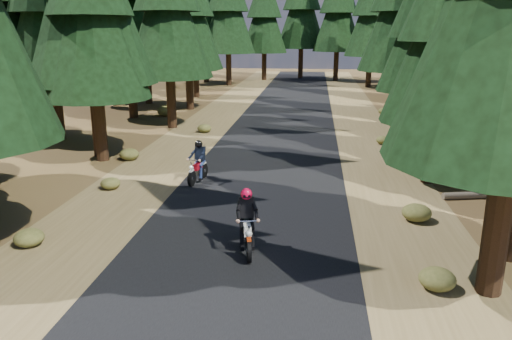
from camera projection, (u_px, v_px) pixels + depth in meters
The scene contains 9 objects.
ground at pixel (250, 219), 14.94m from camera, with size 120.00×120.00×0.00m, color #442E18.
road at pixel (266, 173), 19.72m from camera, with size 6.00×100.00×0.01m, color black.
shoulder_l at pixel (154, 169), 20.24m from camera, with size 3.20×100.00×0.01m, color brown.
shoulder_r at pixel (385, 177), 19.20m from camera, with size 3.20×100.00×0.01m, color brown.
log_near at pixel (462, 160), 21.02m from camera, with size 0.32×0.32×5.43m, color #4C4233.
log_far at pixel (504, 194), 16.82m from camera, with size 0.24×0.24×4.30m, color #4C4233.
understory_shrubs at pixel (263, 157), 21.10m from camera, with size 15.24×31.17×0.69m.
rider_lead at pixel (247, 232), 12.57m from camera, with size 0.92×1.91×1.64m.
rider_follow at pixel (198, 169), 18.39m from camera, with size 0.82×1.80×1.55m.
Camera 1 is at (1.82, -13.87, 5.46)m, focal length 35.00 mm.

